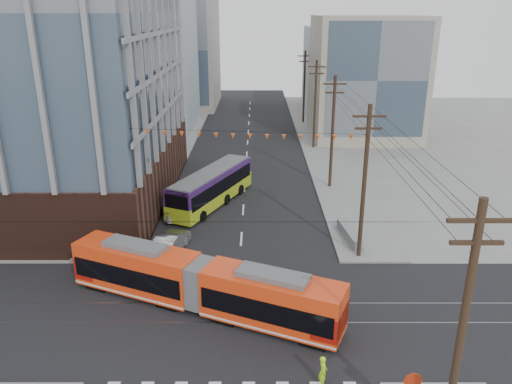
% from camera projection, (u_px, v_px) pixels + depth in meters
% --- Properties ---
extents(ground, '(160.00, 160.00, 0.00)m').
position_uv_depth(ground, '(234.00, 357.00, 25.46)').
color(ground, slate).
extents(bg_bldg_nw_near, '(18.00, 16.00, 18.00)m').
position_uv_depth(bg_bldg_nw_near, '(129.00, 67.00, 71.20)').
color(bg_bldg_nw_near, '#8C99A5').
rests_on(bg_bldg_nw_near, ground).
extents(bg_bldg_ne_near, '(14.00, 14.00, 16.00)m').
position_uv_depth(bg_bldg_ne_near, '(365.00, 78.00, 67.78)').
color(bg_bldg_ne_near, gray).
rests_on(bg_bldg_ne_near, ground).
extents(bg_bldg_nw_far, '(16.00, 18.00, 20.00)m').
position_uv_depth(bg_bldg_nw_far, '(172.00, 49.00, 89.64)').
color(bg_bldg_nw_far, gray).
rests_on(bg_bldg_nw_far, ground).
extents(bg_bldg_ne_far, '(16.00, 16.00, 14.00)m').
position_uv_depth(bg_bldg_ne_far, '(353.00, 69.00, 86.90)').
color(bg_bldg_ne_far, '#8C99A5').
rests_on(bg_bldg_ne_far, ground).
extents(utility_pole_near, '(0.30, 0.30, 11.00)m').
position_uv_depth(utility_pole_near, '(460.00, 341.00, 17.93)').
color(utility_pole_near, black).
rests_on(utility_pole_near, ground).
extents(utility_pole_far, '(0.30, 0.30, 11.00)m').
position_uv_depth(utility_pole_far, '(304.00, 88.00, 76.15)').
color(utility_pole_far, black).
rests_on(utility_pole_far, ground).
extents(streetcar, '(16.50, 9.00, 3.27)m').
position_uv_depth(streetcar, '(201.00, 284.00, 29.08)').
color(streetcar, red).
rests_on(streetcar, ground).
extents(city_bus, '(7.04, 11.58, 3.28)m').
position_uv_depth(city_bus, '(212.00, 187.00, 44.98)').
color(city_bus, '#33164D').
rests_on(city_bus, ground).
extents(parked_car_silver, '(2.63, 4.86, 1.52)m').
position_uv_depth(parked_car_silver, '(170.00, 243.00, 36.22)').
color(parked_car_silver, '#9F9F9F').
rests_on(parked_car_silver, ground).
extents(parked_car_white, '(3.00, 4.87, 1.32)m').
position_uv_depth(parked_car_white, '(172.00, 209.00, 42.66)').
color(parked_car_white, '#B2AEAE').
rests_on(parked_car_white, ground).
extents(parked_car_grey, '(3.29, 5.36, 1.39)m').
position_uv_depth(parked_car_grey, '(189.00, 187.00, 47.96)').
color(parked_car_grey, slate).
rests_on(parked_car_grey, ground).
extents(pedestrian, '(0.41, 0.61, 1.63)m').
position_uv_depth(pedestrian, '(323.00, 371.00, 23.28)').
color(pedestrian, '#AFED19').
rests_on(pedestrian, ground).
extents(jersey_barrier, '(1.58, 4.57, 0.90)m').
position_uv_depth(jersey_barrier, '(349.00, 235.00, 38.27)').
color(jersey_barrier, slate).
rests_on(jersey_barrier, ground).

